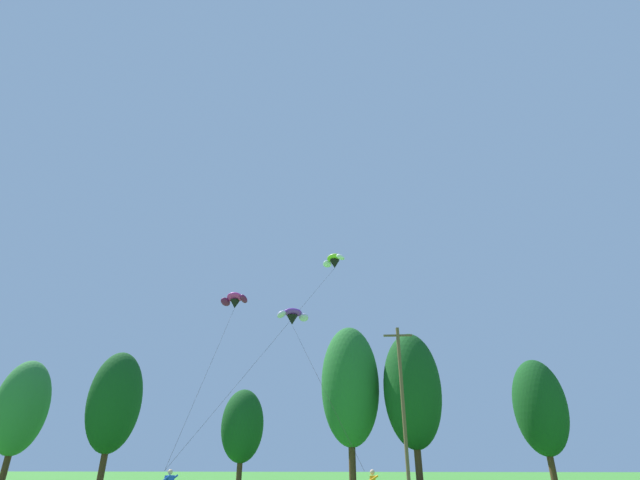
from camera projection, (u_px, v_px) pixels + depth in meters
treeline_tree_b at (22, 407)px, 45.39m from camera, size 4.89×4.89×11.46m
treeline_tree_c at (115, 401)px, 45.47m from camera, size 5.12×5.12×12.28m
treeline_tree_d at (242, 425)px, 45.02m from camera, size 4.14×4.14×8.66m
treeline_tree_e at (350, 385)px, 46.16m from camera, size 5.83×5.83×14.91m
treeline_tree_f at (412, 389)px, 43.96m from camera, size 5.50×5.50×13.70m
treeline_tree_g at (540, 407)px, 43.53m from camera, size 4.81×4.81×11.15m
utility_pole at (403, 401)px, 33.13m from camera, size 2.20×0.26×11.40m
parafoil_kite_high_magenta at (235, 300)px, 33.64m from camera, size 2.39×9.51×11.75m
parafoil_kite_mid_purple at (293, 316)px, 31.62m from camera, size 5.56×8.44×10.06m
parafoil_kite_far_lime_white at (334, 261)px, 37.43m from camera, size 8.74×12.58×15.83m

